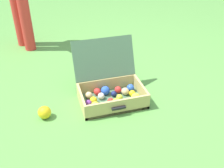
% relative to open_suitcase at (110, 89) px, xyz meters
% --- Properties ---
extents(ground_plane, '(16.00, 16.00, 0.00)m').
position_rel_open_suitcase_xyz_m(ground_plane, '(-0.04, 0.00, -0.10)').
color(ground_plane, '#569342').
extents(open_suitcase, '(0.52, 0.51, 0.45)m').
position_rel_open_suitcase_xyz_m(open_suitcase, '(0.00, 0.00, 0.00)').
color(open_suitcase, '#4C7051').
rests_on(open_suitcase, ground).
extents(stray_ball_on_grass, '(0.10, 0.10, 0.10)m').
position_rel_open_suitcase_xyz_m(stray_ball_on_grass, '(-0.54, -0.10, -0.05)').
color(stray_ball_on_grass, yellow).
rests_on(stray_ball_on_grass, ground).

